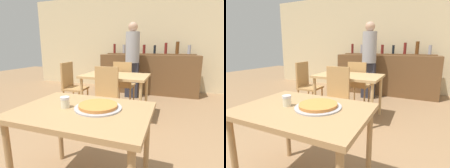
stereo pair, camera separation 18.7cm
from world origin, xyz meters
The scene contains 11 objects.
wall_back centered at (0.00, 4.17, 1.40)m, with size 8.00×0.05×2.80m.
dining_table_near centered at (0.00, 0.00, 0.68)m, with size 1.08×0.76×0.77m.
dining_table_far centered at (-0.30, 1.74, 0.69)m, with size 1.15×0.75×0.78m.
bar_counter centered at (0.00, 3.67, 0.53)m, with size 2.60×0.56×1.05m.
bar_back_shelf centered at (0.03, 3.81, 1.13)m, with size 2.39×0.24×0.35m.
chair_far_side_front centered at (-0.30, 1.20, 0.55)m, with size 0.40×0.40×0.97m.
chair_far_side_back centered at (-0.30, 2.28, 0.55)m, with size 0.40×0.40×0.97m.
chair_far_side_left centered at (-1.21, 1.74, 0.55)m, with size 0.40×0.40×0.97m.
pizza_tray centered at (0.11, 0.06, 0.79)m, with size 0.39×0.39×0.04m.
cheese_shaker centered at (-0.15, -0.02, 0.82)m, with size 0.07×0.07×0.09m.
person_standing centered at (-0.31, 3.09, 1.01)m, with size 0.34×0.34×1.84m.
Camera 1 is at (0.67, -1.18, 1.26)m, focal length 28.00 mm.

